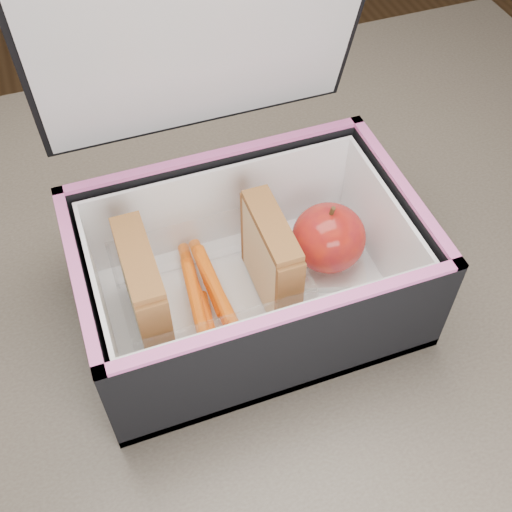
{
  "coord_description": "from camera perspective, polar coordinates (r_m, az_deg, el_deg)",
  "views": [
    {
      "loc": [
        -0.09,
        -0.4,
        1.28
      ],
      "look_at": [
        0.04,
        -0.03,
        0.81
      ],
      "focal_mm": 45.0,
      "sensor_mm": 36.0,
      "label": 1
    }
  ],
  "objects": [
    {
      "name": "paper_napkin",
      "position": [
        0.67,
        6.43,
        -0.44
      ],
      "size": [
        0.09,
        0.09,
        0.01
      ],
      "primitive_type": "cube",
      "rotation": [
        0.0,
        0.0,
        -0.3
      ],
      "color": "white",
      "rests_on": "lunch_bag"
    },
    {
      "name": "red_apple",
      "position": [
        0.64,
        6.48,
        1.62
      ],
      "size": [
        0.09,
        0.09,
        0.08
      ],
      "rotation": [
        0.0,
        0.0,
        0.18
      ],
      "color": "maroon",
      "rests_on": "paper_napkin"
    },
    {
      "name": "carrot_sticks",
      "position": [
        0.61,
        -4.34,
        -4.0
      ],
      "size": [
        0.04,
        0.16,
        0.03
      ],
      "color": "orange",
      "rests_on": "plastic_tub"
    },
    {
      "name": "lunch_bag",
      "position": [
        0.6,
        -0.72,
        -0.44
      ],
      "size": [
        0.31,
        0.26,
        0.31
      ],
      "color": "black",
      "rests_on": "kitchen_table"
    },
    {
      "name": "plastic_tub",
      "position": [
        0.61,
        -4.07,
        -2.91
      ],
      "size": [
        0.17,
        0.12,
        0.07
      ],
      "primitive_type": null,
      "color": "white",
      "rests_on": "lunch_bag"
    },
    {
      "name": "sandwich_right",
      "position": [
        0.6,
        1.32,
        -0.25
      ],
      "size": [
        0.03,
        0.09,
        0.1
      ],
      "color": "beige",
      "rests_on": "plastic_tub"
    },
    {
      "name": "sandwich_left",
      "position": [
        0.58,
        -9.87,
        -3.19
      ],
      "size": [
        0.03,
        0.1,
        0.11
      ],
      "color": "beige",
      "rests_on": "plastic_tub"
    },
    {
      "name": "kitchen_table",
      "position": [
        0.74,
        -4.05,
        -6.58
      ],
      "size": [
        1.2,
        0.8,
        0.75
      ],
      "color": "#645A4E",
      "rests_on": "ground"
    }
  ]
}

